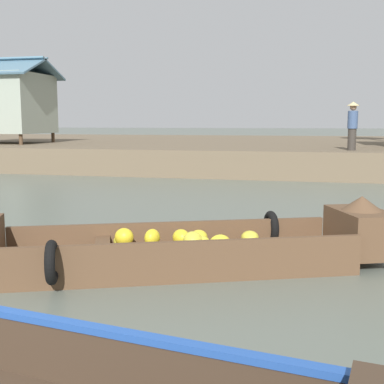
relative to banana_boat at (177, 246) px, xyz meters
The scene contains 5 objects.
ground_plane 5.34m from the banana_boat, 103.08° to the left, with size 300.00×300.00×0.00m, color #596056.
riverbank_strip 20.68m from the banana_boat, 93.35° to the left, with size 160.00×20.00×0.98m, color brown.
banana_boat is the anchor object (origin of this frame).
stilt_house_left 19.09m from the banana_boat, 129.61° to the left, with size 4.21×3.68×3.85m.
vendor_person 12.44m from the banana_boat, 75.90° to the left, with size 0.44×0.44×1.66m.
Camera 1 is at (2.93, -1.55, 1.96)m, focal length 47.46 mm.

